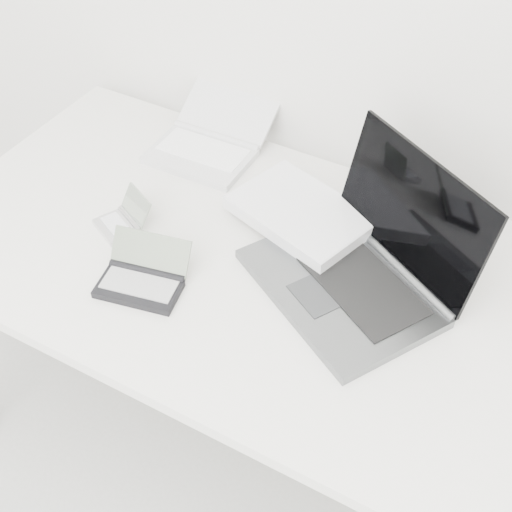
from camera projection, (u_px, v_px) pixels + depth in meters
The scene contains 5 objects.
desk at pixel (277, 284), 1.55m from camera, with size 1.60×0.80×0.73m.
laptop_large at pixel (339, 246), 1.51m from camera, with size 0.60×0.50×0.26m.
netbook_open_white at pixel (209, 142), 1.81m from camera, with size 0.26×0.32×0.10m.
pda_silver at pixel (122, 221), 1.60m from camera, with size 0.13×0.14×0.07m.
palmtop_charcoal at pixel (142, 279), 1.47m from camera, with size 0.20×0.18×0.08m.
Camera 1 is at (0.48, 0.60, 1.81)m, focal length 50.00 mm.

